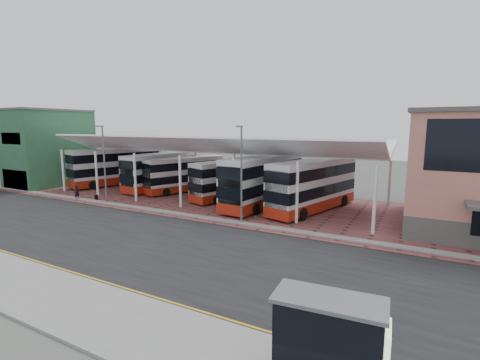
{
  "coord_description": "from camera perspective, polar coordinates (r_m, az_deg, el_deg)",
  "views": [
    {
      "loc": [
        15.17,
        -18.31,
        8.05
      ],
      "look_at": [
        1.19,
        7.54,
        3.45
      ],
      "focal_mm": 26.0,
      "sensor_mm": 36.0,
      "label": 1
    }
  ],
  "objects": [
    {
      "name": "bus_3",
      "position": [
        38.48,
        -1.38,
        0.08
      ],
      "size": [
        5.21,
        10.46,
        4.21
      ],
      "rotation": [
        0.0,
        0.0,
        -0.29
      ],
      "color": "silver",
      "rests_on": "forecourt"
    },
    {
      "name": "lamp_east",
      "position": [
        28.13,
        0.21,
        1.36
      ],
      "size": [
        0.16,
        0.9,
        8.07
      ],
      "color": "slate",
      "rests_on": "ground"
    },
    {
      "name": "north_kerb",
      "position": [
        29.9,
        -3.26,
        -6.59
      ],
      "size": [
        120.0,
        0.8,
        0.14
      ],
      "primitive_type": "cube",
      "color": "gray",
      "rests_on": "ground"
    },
    {
      "name": "bus_4",
      "position": [
        35.09,
        3.91,
        -0.15
      ],
      "size": [
        3.88,
        12.34,
        5.0
      ],
      "rotation": [
        0.0,
        0.0,
        -0.09
      ],
      "color": "silver",
      "rests_on": "forecourt"
    },
    {
      "name": "road",
      "position": [
        24.38,
        -12.32,
        -10.57
      ],
      "size": [
        120.0,
        14.0,
        0.02
      ],
      "primitive_type": "cube",
      "color": "black",
      "rests_on": "ground"
    },
    {
      "name": "yellow_line_far",
      "position": [
        20.72,
        -22.98,
        -14.63
      ],
      "size": [
        120.0,
        0.12,
        0.01
      ],
      "primitive_type": "cube",
      "color": "gold",
      "rests_on": "road"
    },
    {
      "name": "bus_shelter",
      "position": [
        11.65,
        15.6,
        -23.58
      ],
      "size": [
        3.55,
        1.85,
        2.75
      ],
      "rotation": [
        0.0,
        0.0,
        0.08
      ],
      "color": "black",
      "rests_on": "sidewalk"
    },
    {
      "name": "ground",
      "position": [
        25.1,
        -10.82,
        -9.97
      ],
      "size": [
        140.0,
        140.0,
        0.0
      ],
      "primitive_type": "plane",
      "color": "#4B4E48"
    },
    {
      "name": "bus_2",
      "position": [
        42.98,
        -9.04,
        0.89
      ],
      "size": [
        5.83,
        10.33,
        4.19
      ],
      "rotation": [
        0.0,
        0.0,
        -0.37
      ],
      "color": "silver",
      "rests_on": "forecourt"
    },
    {
      "name": "suitcase",
      "position": [
        41.12,
        -22.53,
        -2.62
      ],
      "size": [
        0.31,
        0.22,
        0.53
      ],
      "primitive_type": "cube",
      "color": "black",
      "rests_on": "forecourt"
    },
    {
      "name": "canopy",
      "position": [
        38.64,
        -4.91,
        5.52
      ],
      "size": [
        37.0,
        11.63,
        7.07
      ],
      "color": "white",
      "rests_on": "ground"
    },
    {
      "name": "shop_cream",
      "position": [
        59.46,
        -32.15,
        4.71
      ],
      "size": [
        6.4,
        10.2,
        10.22
      ],
      "color": "beige",
      "rests_on": "ground"
    },
    {
      "name": "sidewalk",
      "position": [
        19.5,
        -28.47,
        -16.39
      ],
      "size": [
        120.0,
        4.0,
        0.14
      ],
      "primitive_type": "cube",
      "color": "gray",
      "rests_on": "ground"
    },
    {
      "name": "bus_1",
      "position": [
        45.3,
        -12.81,
        1.4
      ],
      "size": [
        3.33,
        11.16,
        4.54
      ],
      "rotation": [
        0.0,
        0.0,
        -0.07
      ],
      "color": "silver",
      "rests_on": "forecourt"
    },
    {
      "name": "yellow_line_near",
      "position": [
        20.55,
        -23.65,
        -14.87
      ],
      "size": [
        120.0,
        0.12,
        0.01
      ],
      "primitive_type": "cube",
      "color": "gold",
      "rests_on": "road"
    },
    {
      "name": "lamp_west",
      "position": [
        38.32,
        -21.41,
        2.76
      ],
      "size": [
        0.16,
        0.9,
        8.07
      ],
      "color": "slate",
      "rests_on": "ground"
    },
    {
      "name": "pedestrian",
      "position": [
        41.93,
        -25.17,
        -1.83
      ],
      "size": [
        0.39,
        0.59,
        1.6
      ],
      "primitive_type": "imported",
      "rotation": [
        0.0,
        0.0,
        1.56
      ],
      "color": "black",
      "rests_on": "forecourt"
    },
    {
      "name": "shop_green",
      "position": [
        53.91,
        -28.71,
        4.69
      ],
      "size": [
        6.4,
        10.2,
        10.22
      ],
      "color": "#2A5B3A",
      "rests_on": "ground"
    },
    {
      "name": "forecourt",
      "position": [
        34.9,
        5.45,
        -4.43
      ],
      "size": [
        72.0,
        16.0,
        0.06
      ],
      "primitive_type": "cube",
      "color": "brown",
      "rests_on": "ground"
    },
    {
      "name": "bus_0",
      "position": [
        50.27,
        -19.72,
        2.06
      ],
      "size": [
        5.98,
        12.34,
        4.96
      ],
      "rotation": [
        0.0,
        0.0,
        -0.28
      ],
      "color": "silver",
      "rests_on": "forecourt"
    },
    {
      "name": "bus_5",
      "position": [
        33.61,
        11.94,
        -0.89
      ],
      "size": [
        5.63,
        11.97,
        4.81
      ],
      "rotation": [
        0.0,
        0.0,
        -0.26
      ],
      "color": "silver",
      "rests_on": "forecourt"
    }
  ]
}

